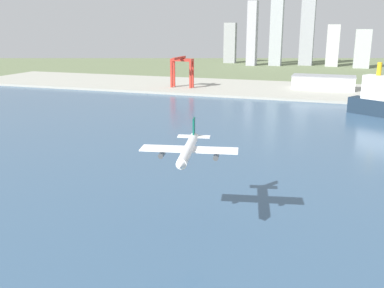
% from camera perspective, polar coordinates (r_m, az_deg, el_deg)
% --- Properties ---
extents(ground_plane, '(2400.00, 2400.00, 0.00)m').
position_cam_1_polar(ground_plane, '(328.33, 10.76, 2.15)').
color(ground_plane, '#65734F').
extents(water_bay, '(840.00, 360.00, 0.15)m').
position_cam_1_polar(water_bay, '(270.80, 8.89, -0.53)').
color(water_bay, '#385675').
rests_on(water_bay, ground).
extents(industrial_pier, '(840.00, 140.00, 2.50)m').
position_cam_1_polar(industrial_pier, '(514.04, 13.91, 6.80)').
color(industrial_pier, '#A7A79A').
rests_on(industrial_pier, ground).
extents(airplane_landing, '(35.47, 39.12, 11.41)m').
position_cam_1_polar(airplane_landing, '(153.02, -0.46, -0.74)').
color(airplane_landing, white).
extents(port_crane_red, '(25.74, 36.74, 35.85)m').
position_cam_1_polar(port_crane_red, '(511.66, -1.36, 10.26)').
color(port_crane_red, '#B72D23').
rests_on(port_crane_red, industrial_pier).
extents(warehouse_main, '(69.35, 30.65, 15.40)m').
position_cam_1_polar(warehouse_main, '(522.70, 16.77, 7.73)').
color(warehouse_main, white).
rests_on(warehouse_main, industrial_pier).
extents(distant_skyline, '(269.98, 59.69, 151.04)m').
position_cam_1_polar(distant_skyline, '(847.96, 12.93, 13.77)').
color(distant_skyline, gray).
rests_on(distant_skyline, ground).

